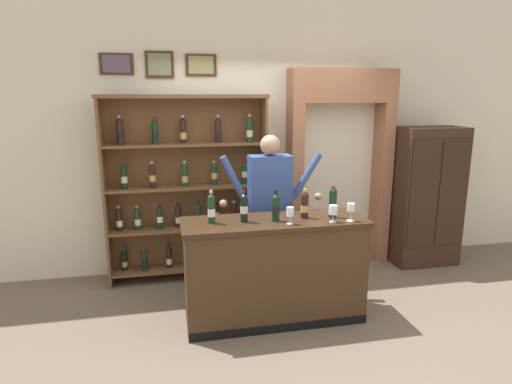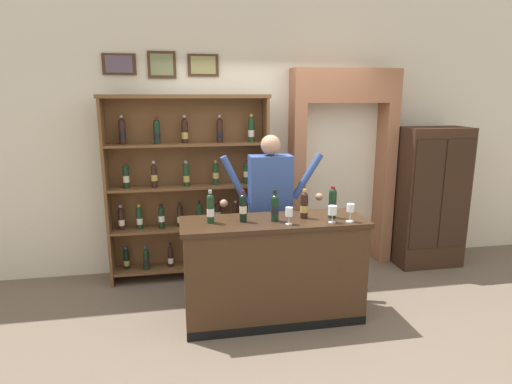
{
  "view_description": "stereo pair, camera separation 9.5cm",
  "coord_description": "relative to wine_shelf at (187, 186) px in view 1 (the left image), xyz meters",
  "views": [
    {
      "loc": [
        -1.07,
        -3.68,
        2.11
      ],
      "look_at": [
        -0.24,
        0.33,
        1.18
      ],
      "focal_mm": 30.18,
      "sensor_mm": 36.0,
      "label": 1
    },
    {
      "loc": [
        -0.98,
        -3.69,
        2.11
      ],
      "look_at": [
        -0.24,
        0.33,
        1.18
      ],
      "focal_mm": 30.18,
      "sensor_mm": 36.0,
      "label": 2
    }
  ],
  "objects": [
    {
      "name": "ground_plane",
      "position": [
        0.87,
        -1.15,
        -1.11
      ],
      "size": [
        14.0,
        14.0,
        0.02
      ],
      "primitive_type": "cube",
      "color": "#6B5B4C"
    },
    {
      "name": "back_wall",
      "position": [
        0.87,
        0.33,
        0.68
      ],
      "size": [
        12.0,
        0.19,
        3.56
      ],
      "color": "beige",
      "rests_on": "ground"
    },
    {
      "name": "wine_shelf",
      "position": [
        0.0,
        0.0,
        0.0
      ],
      "size": [
        1.83,
        0.31,
        2.11
      ],
      "color": "brown",
      "rests_on": "ground"
    },
    {
      "name": "archway_doorway",
      "position": [
        1.88,
        0.2,
        0.3
      ],
      "size": [
        1.3,
        0.45,
        2.41
      ],
      "color": "#9E6647",
      "rests_on": "ground"
    },
    {
      "name": "side_cabinet",
      "position": [
        2.95,
        -0.15,
        -0.23
      ],
      "size": [
        0.8,
        0.47,
        1.73
      ],
      "color": "#382316",
      "rests_on": "ground"
    },
    {
      "name": "tasting_counter",
      "position": [
        0.74,
        -1.15,
        -0.61
      ],
      "size": [
        1.71,
        0.57,
        0.99
      ],
      "color": "#422B19",
      "rests_on": "ground"
    },
    {
      "name": "shopkeeper",
      "position": [
        0.82,
        -0.61,
        -0.03
      ],
      "size": [
        1.1,
        0.22,
        1.71
      ],
      "color": "#2D3347",
      "rests_on": "ground"
    },
    {
      "name": "tasting_bottle_prosecco",
      "position": [
        0.16,
        -1.14,
        0.02
      ],
      "size": [
        0.07,
        0.07,
        0.3
      ],
      "color": "#19381E",
      "rests_on": "tasting_counter"
    },
    {
      "name": "tasting_bottle_grappa",
      "position": [
        0.45,
        -1.16,
        0.02
      ],
      "size": [
        0.07,
        0.07,
        0.29
      ],
      "color": "black",
      "rests_on": "tasting_counter"
    },
    {
      "name": "tasting_bottle_bianco",
      "position": [
        0.74,
        -1.19,
        0.02
      ],
      "size": [
        0.07,
        0.07,
        0.29
      ],
      "color": "black",
      "rests_on": "tasting_counter"
    },
    {
      "name": "tasting_bottle_super_tuscan",
      "position": [
        1.03,
        -1.14,
        0.01
      ],
      "size": [
        0.07,
        0.07,
        0.28
      ],
      "color": "black",
      "rests_on": "tasting_counter"
    },
    {
      "name": "tasting_bottle_brunello",
      "position": [
        1.29,
        -1.18,
        0.03
      ],
      "size": [
        0.07,
        0.07,
        0.3
      ],
      "color": "black",
      "rests_on": "tasting_counter"
    },
    {
      "name": "wine_glass_spare",
      "position": [
        0.84,
        -1.31,
        -0.01
      ],
      "size": [
        0.07,
        0.07,
        0.15
      ],
      "color": "silver",
      "rests_on": "tasting_counter"
    },
    {
      "name": "wine_glass_left",
      "position": [
        1.4,
        -1.33,
        0.01
      ],
      "size": [
        0.07,
        0.07,
        0.17
      ],
      "color": "silver",
      "rests_on": "tasting_counter"
    },
    {
      "name": "wine_glass_center",
      "position": [
        1.23,
        -1.33,
        -0.01
      ],
      "size": [
        0.08,
        0.08,
        0.16
      ],
      "color": "silver",
      "rests_on": "tasting_counter"
    }
  ]
}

